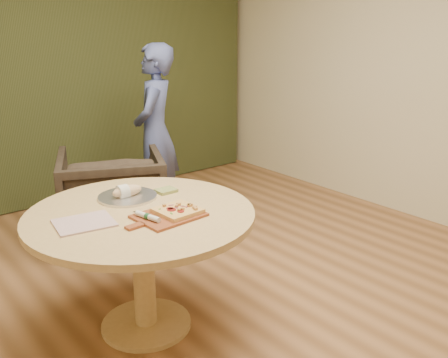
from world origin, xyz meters
name	(u,v)px	position (x,y,z in m)	size (l,w,h in m)	color
room_shell	(242,98)	(0.00, 0.00, 1.40)	(5.04, 6.04, 2.84)	#9C693E
curtain	(41,62)	(0.00, 2.90, 1.40)	(4.80, 0.14, 2.78)	#2A3116
pedestal_table	(142,234)	(-0.41, 0.39, 0.61)	(1.30, 1.30, 0.75)	tan
pizza_paddle	(167,216)	(-0.34, 0.22, 0.76)	(0.45, 0.30, 0.01)	brown
flatbread_pizza	(178,210)	(-0.28, 0.21, 0.78)	(0.23, 0.23, 0.04)	#E4B259
cutlery_roll	(148,216)	(-0.46, 0.23, 0.78)	(0.07, 0.20, 0.03)	beige
newspaper	(84,223)	(-0.74, 0.42, 0.76)	(0.30, 0.25, 0.01)	silver
serving_tray	(128,197)	(-0.36, 0.64, 0.76)	(0.36, 0.36, 0.02)	silver
bread_roll	(126,191)	(-0.37, 0.64, 0.79)	(0.19, 0.09, 0.09)	#D8B583
green_packet	(166,191)	(-0.12, 0.58, 0.76)	(0.12, 0.10, 0.02)	olive
armchair	(112,191)	(0.05, 1.69, 0.42)	(0.82, 0.77, 0.85)	black
person_standing	(155,133)	(0.62, 1.90, 0.80)	(0.58, 0.38, 1.60)	#465189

